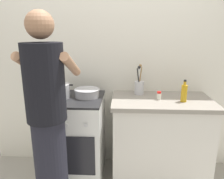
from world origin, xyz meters
TOP-DOWN VIEW (x-y plane):
  - back_wall at (0.20, 0.50)m, footprint 3.20×0.10m
  - countertop at (0.55, 0.15)m, footprint 1.00×0.60m
  - stove_range at (-0.35, 0.15)m, footprint 0.60×0.62m
  - pot at (-0.49, 0.15)m, footprint 0.28×0.22m
  - mixing_bowl at (-0.21, 0.19)m, footprint 0.26×0.26m
  - utensil_crock at (0.33, 0.32)m, footprint 0.10×0.10m
  - spice_bottle at (0.52, 0.13)m, footprint 0.04×0.04m
  - oil_bottle at (0.74, 0.08)m, footprint 0.06×0.06m
  - person at (-0.42, -0.41)m, footprint 0.41×0.50m

SIDE VIEW (x-z plane):
  - stove_range at x=-0.35m, z-range 0.00..0.90m
  - countertop at x=0.55m, z-range 0.00..0.90m
  - person at x=-0.42m, z-range 0.01..1.71m
  - spice_bottle at x=0.52m, z-range 0.90..0.98m
  - mixing_bowl at x=-0.21m, z-range 0.90..0.99m
  - pot at x=-0.49m, z-range 0.90..1.04m
  - oil_bottle at x=0.74m, z-range 0.88..1.10m
  - utensil_crock at x=0.33m, z-range 0.83..1.15m
  - back_wall at x=0.20m, z-range 0.00..2.50m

